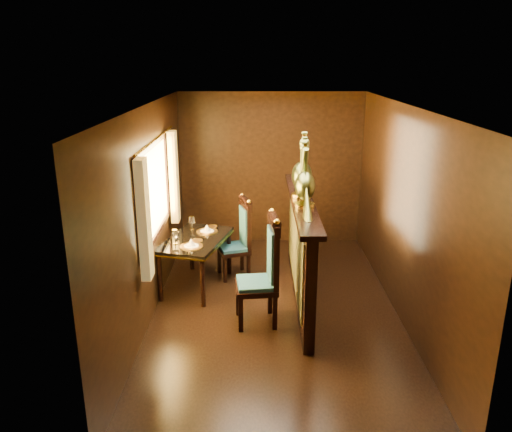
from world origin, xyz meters
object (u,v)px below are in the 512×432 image
at_px(chair_right, 241,235).
at_px(peacock_left, 305,173).
at_px(dining_table, 196,243).
at_px(chair_left, 267,267).
at_px(peacock_right, 302,164).

bearing_deg(chair_right, peacock_left, -71.78).
bearing_deg(dining_table, chair_left, -30.46).
bearing_deg(chair_right, peacock_right, -57.61).
bearing_deg(peacock_left, peacock_right, 90.00).
relative_size(dining_table, chair_left, 0.99).
relative_size(dining_table, chair_right, 1.14).
distance_m(dining_table, chair_left, 1.34).
relative_size(peacock_left, peacock_right, 0.94).
height_order(chair_left, peacock_right, peacock_right).
height_order(chair_left, chair_right, chair_left).
xyz_separation_m(chair_left, peacock_left, (0.44, 0.25, 1.05)).
relative_size(chair_right, peacock_left, 1.50).
relative_size(chair_right, peacock_right, 1.41).
xyz_separation_m(chair_right, peacock_right, (0.78, -0.65, 1.17)).
xyz_separation_m(peacock_left, peacock_right, (0.00, 0.43, 0.03)).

